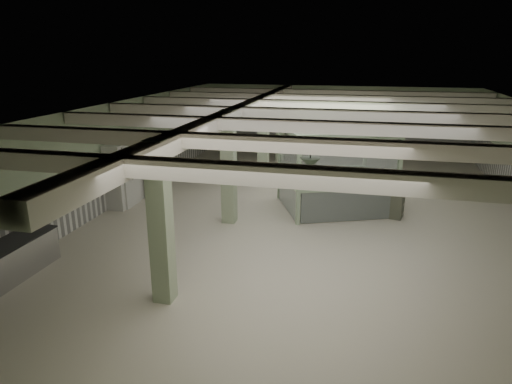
# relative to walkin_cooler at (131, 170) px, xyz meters

# --- Properties ---
(floor) EXTENTS (20.00, 20.00, 0.00)m
(floor) POSITION_rel_walkin_cooler_xyz_m (6.62, -0.31, -1.16)
(floor) COLOR beige
(floor) RESTS_ON ground
(ceiling) EXTENTS (14.00, 20.00, 0.02)m
(ceiling) POSITION_rel_walkin_cooler_xyz_m (6.62, -0.31, 2.44)
(ceiling) COLOR beige
(ceiling) RESTS_ON wall_back
(wall_back) EXTENTS (14.00, 0.02, 3.60)m
(wall_back) POSITION_rel_walkin_cooler_xyz_m (6.62, 9.69, 0.64)
(wall_back) COLOR #ABC29B
(wall_back) RESTS_ON floor
(wall_front) EXTENTS (14.00, 0.02, 3.60)m
(wall_front) POSITION_rel_walkin_cooler_xyz_m (6.62, -10.31, 0.64)
(wall_front) COLOR #ABC29B
(wall_front) RESTS_ON floor
(wall_left) EXTENTS (0.02, 20.00, 3.60)m
(wall_left) POSITION_rel_walkin_cooler_xyz_m (-0.38, -0.31, 0.64)
(wall_left) COLOR #ABC29B
(wall_left) RESTS_ON floor
(wainscot_left) EXTENTS (0.05, 19.90, 1.50)m
(wainscot_left) POSITION_rel_walkin_cooler_xyz_m (-0.35, -0.31, -0.41)
(wainscot_left) COLOR white
(wainscot_left) RESTS_ON floor
(wainscot_back) EXTENTS (13.90, 0.05, 1.50)m
(wainscot_back) POSITION_rel_walkin_cooler_xyz_m (6.62, 9.67, -0.41)
(wainscot_back) COLOR white
(wainscot_back) RESTS_ON floor
(girder) EXTENTS (0.45, 19.90, 0.40)m
(girder) POSITION_rel_walkin_cooler_xyz_m (4.12, -0.31, 2.22)
(girder) COLOR silver
(girder) RESTS_ON ceiling
(beam_a) EXTENTS (13.90, 0.35, 0.32)m
(beam_a) POSITION_rel_walkin_cooler_xyz_m (6.62, -7.81, 2.26)
(beam_a) COLOR silver
(beam_a) RESTS_ON ceiling
(beam_b) EXTENTS (13.90, 0.35, 0.32)m
(beam_b) POSITION_rel_walkin_cooler_xyz_m (6.62, -5.31, 2.26)
(beam_b) COLOR silver
(beam_b) RESTS_ON ceiling
(beam_c) EXTENTS (13.90, 0.35, 0.32)m
(beam_c) POSITION_rel_walkin_cooler_xyz_m (6.62, -2.81, 2.26)
(beam_c) COLOR silver
(beam_c) RESTS_ON ceiling
(beam_d) EXTENTS (13.90, 0.35, 0.32)m
(beam_d) POSITION_rel_walkin_cooler_xyz_m (6.62, -0.31, 2.26)
(beam_d) COLOR silver
(beam_d) RESTS_ON ceiling
(beam_e) EXTENTS (13.90, 0.35, 0.32)m
(beam_e) POSITION_rel_walkin_cooler_xyz_m (6.62, 2.19, 2.26)
(beam_e) COLOR silver
(beam_e) RESTS_ON ceiling
(beam_f) EXTENTS (13.90, 0.35, 0.32)m
(beam_f) POSITION_rel_walkin_cooler_xyz_m (6.62, 4.69, 2.26)
(beam_f) COLOR silver
(beam_f) RESTS_ON ceiling
(beam_g) EXTENTS (13.90, 0.35, 0.32)m
(beam_g) POSITION_rel_walkin_cooler_xyz_m (6.62, 7.19, 2.26)
(beam_g) COLOR silver
(beam_g) RESTS_ON ceiling
(column_a) EXTENTS (0.42, 0.42, 3.60)m
(column_a) POSITION_rel_walkin_cooler_xyz_m (4.12, -6.31, 0.64)
(column_a) COLOR #9FB18E
(column_a) RESTS_ON floor
(column_b) EXTENTS (0.42, 0.42, 3.60)m
(column_b) POSITION_rel_walkin_cooler_xyz_m (4.12, -1.31, 0.64)
(column_b) COLOR #9FB18E
(column_b) RESTS_ON floor
(column_c) EXTENTS (0.42, 0.42, 3.60)m
(column_c) POSITION_rel_walkin_cooler_xyz_m (4.12, 3.69, 0.64)
(column_c) COLOR #9FB18E
(column_c) RESTS_ON floor
(column_d) EXTENTS (0.42, 0.42, 3.60)m
(column_d) POSITION_rel_walkin_cooler_xyz_m (4.12, 7.69, 0.64)
(column_d) COLOR #9FB18E
(column_d) RESTS_ON floor
(pendant_front) EXTENTS (0.44, 0.44, 0.22)m
(pendant_front) POSITION_rel_walkin_cooler_xyz_m (7.12, -5.31, 1.89)
(pendant_front) COLOR #2E3D2E
(pendant_front) RESTS_ON ceiling
(pendant_mid) EXTENTS (0.44, 0.44, 0.22)m
(pendant_mid) POSITION_rel_walkin_cooler_xyz_m (7.12, 0.19, 1.89)
(pendant_mid) COLOR #2E3D2E
(pendant_mid) RESTS_ON ceiling
(pendant_back) EXTENTS (0.44, 0.44, 0.22)m
(pendant_back) POSITION_rel_walkin_cooler_xyz_m (7.12, 5.19, 1.89)
(pendant_back) COLOR #2E3D2E
(pendant_back) RESTS_ON ceiling
(pitcher_far) EXTENTS (0.29, 0.31, 0.32)m
(pitcher_far) POSITION_rel_walkin_cooler_xyz_m (0.10, -5.35, -0.10)
(pitcher_far) COLOR #ACACB0
(pitcher_far) RESTS_ON prep_counter
(walkin_cooler) EXTENTS (0.95, 2.53, 2.32)m
(walkin_cooler) POSITION_rel_walkin_cooler_xyz_m (0.00, 0.00, 0.00)
(walkin_cooler) COLOR silver
(walkin_cooler) RESTS_ON floor
(guard_booth) EXTENTS (4.45, 4.16, 2.88)m
(guard_booth) POSITION_rel_walkin_cooler_xyz_m (7.30, 0.86, 0.75)
(guard_booth) COLOR #94AD8A
(guard_booth) RESTS_ON floor
(filing_cabinet) EXTENTS (0.51, 0.63, 1.19)m
(filing_cabinet) POSITION_rel_walkin_cooler_xyz_m (9.40, 0.33, -0.56)
(filing_cabinet) COLOR #545849
(filing_cabinet) RESTS_ON floor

